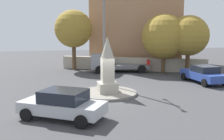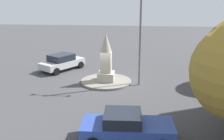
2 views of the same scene
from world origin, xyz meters
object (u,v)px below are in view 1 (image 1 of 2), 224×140
car_blue_far_side (204,74)px  tree_near_wall (164,36)px  car_silver_parked_right (63,104)px  truck_grey_parked_left (111,63)px  tree_mid_cluster (189,36)px  streetlamp (104,28)px  tree_far_corner (73,29)px  corner_building (139,19)px  monument (107,68)px

car_blue_far_side → tree_near_wall: (5.52, 1.19, 2.97)m
car_silver_parked_right → tree_near_wall: (12.09, -10.66, 2.94)m
car_blue_far_side → tree_near_wall: 6.38m
truck_grey_parked_left → tree_mid_cluster: size_ratio=1.06×
streetlamp → tree_far_corner: 9.32m
truck_grey_parked_left → streetlamp: bearing=162.9°
corner_building → tree_mid_cluster: bearing=-166.2°
streetlamp → truck_grey_parked_left: bearing=-17.1°
car_silver_parked_right → car_blue_far_side: 13.55m
car_blue_far_side → tree_far_corner: (9.73, 9.83, 3.72)m
monument → tree_mid_cluster: size_ratio=0.65×
car_blue_far_side → streetlamp: bearing=86.3°
monument → truck_grey_parked_left: monument is taller
truck_grey_parked_left → tree_far_corner: bearing=55.5°
tree_mid_cluster → corner_building: bearing=13.8°
corner_building → tree_mid_cluster: (-8.72, -2.14, -1.89)m
streetlamp → car_blue_far_side: 9.17m
tree_near_wall → tree_far_corner: size_ratio=0.92×
car_silver_parked_right → truck_grey_parked_left: 14.92m
tree_near_wall → tree_far_corner: (4.20, 8.64, 0.75)m
corner_building → tree_mid_cluster: corner_building is taller
corner_building → truck_grey_parked_left: bearing=139.6°
car_silver_parked_right → tree_far_corner: 16.82m
streetlamp → truck_grey_parked_left: streetlamp is taller
monument → car_blue_far_side: bearing=-76.6°
tree_near_wall → tree_far_corner: 9.64m
streetlamp → monument: bearing=173.4°
monument → car_silver_parked_right: (-4.51, 3.23, -1.06)m
truck_grey_parked_left → car_silver_parked_right: bearing=157.9°
truck_grey_parked_left → tree_near_wall: (-1.74, -5.06, 2.76)m
tree_mid_cluster → car_blue_far_side: bearing=168.1°
car_silver_parked_right → corner_building: (19.77, -10.66, 4.92)m
streetlamp → tree_mid_cluster: bearing=-66.9°
monument → tree_far_corner: size_ratio=0.58×
car_blue_far_side → corner_building: bearing=5.2°
car_silver_parked_right → truck_grey_parked_left: bearing=-22.1°
streetlamp → corner_building: 14.59m
tree_near_wall → tree_mid_cluster: size_ratio=1.03×
tree_mid_cluster → truck_grey_parked_left: bearing=68.9°
monument → streetlamp: size_ratio=0.50×
car_silver_parked_right → corner_building: bearing=-28.3°
car_silver_parked_right → tree_mid_cluster: bearing=-49.2°
corner_building → tree_far_corner: bearing=112.0°
streetlamp → car_blue_far_side: size_ratio=1.69×
car_blue_far_side → truck_grey_parked_left: bearing=40.7°
streetlamp → car_blue_far_side: streetlamp is taller
corner_building → tree_near_wall: corner_building is taller
corner_building → car_blue_far_side: bearing=-174.8°
tree_far_corner → car_silver_parked_right: bearing=172.9°
monument → corner_building: bearing=-25.9°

